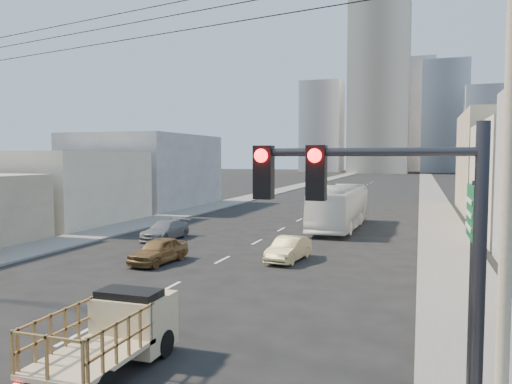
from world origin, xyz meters
The scene contains 20 objects.
ground centered at (0.00, 0.00, 0.00)m, with size 420.00×420.00×0.00m, color black.
sidewalk_left centered at (-11.75, 70.00, 0.06)m, with size 3.50×180.00×0.12m, color slate.
sidewalk_right centered at (11.75, 70.00, 0.06)m, with size 3.50×180.00×0.12m, color slate.
lane_dashes centered at (0.00, 53.00, 0.01)m, with size 0.15×104.00×0.01m.
flatbed_pickup centered at (2.54, 0.16, 1.09)m, with size 1.95×4.41×1.90m.
city_bus centered at (4.17, 27.92, 1.67)m, with size 2.81×11.99×3.34m, color silver.
sedan_brown centered at (-2.85, 12.21, 0.66)m, with size 1.57×3.89×1.33m, color brown.
sedan_tan centered at (3.45, 14.90, 0.64)m, with size 1.34×3.86×1.27m, color tan.
sedan_grey centered at (-6.17, 19.02, 0.64)m, with size 1.78×4.38×1.27m, color slate.
traffic_signal centered at (9.77, -3.51, 4.08)m, with size 3.23×0.35×6.00m.
green_sign centered at (11.16, 1.50, 3.74)m, with size 0.18×1.60×5.00m.
utility_pole centered at (11.50, -1.00, 5.19)m, with size 1.80×0.24×10.00m.
overhead_wires centered at (0.00, 1.50, 8.97)m, with size 23.01×5.02×0.72m.
bldg_left_mid centered at (-19.00, 24.00, 3.00)m, with size 11.00×12.00×6.00m, color #C1B49B.
bldg_left_far centered at (-19.50, 39.00, 4.00)m, with size 12.00×16.00×8.00m, color gray.
high_rise_tower centered at (-4.00, 170.00, 30.00)m, with size 20.00×20.00×60.00m, color gray.
midrise_ne centered at (18.00, 185.00, 20.00)m, with size 16.00×16.00×40.00m, color gray.
midrise_nw centered at (-26.00, 180.00, 17.00)m, with size 15.00×15.00×34.00m, color gray.
midrise_back centered at (6.00, 200.00, 22.00)m, with size 18.00×18.00×44.00m, color gray.
midrise_east centered at (30.00, 165.00, 14.00)m, with size 14.00×14.00×28.00m, color gray.
Camera 1 is at (10.03, -10.63, 5.53)m, focal length 35.00 mm.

